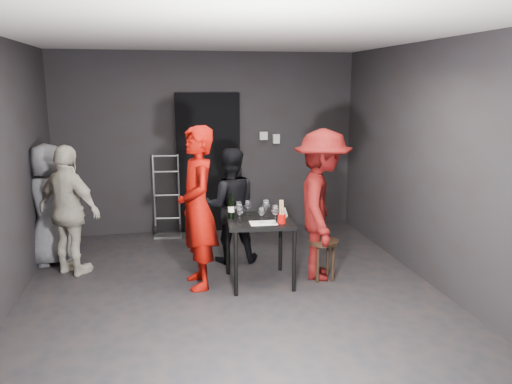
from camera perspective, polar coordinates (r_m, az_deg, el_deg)
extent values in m
cube|color=black|center=(5.54, -2.72, -11.47)|extent=(4.50, 5.00, 0.02)
cube|color=silver|center=(5.09, -3.04, 17.55)|extent=(4.50, 5.00, 0.02)
cube|color=black|center=(7.61, -5.53, 5.58)|extent=(4.50, 0.04, 2.70)
cube|color=black|center=(2.76, 4.47, -6.34)|extent=(4.50, 0.04, 2.70)
cube|color=black|center=(5.89, 19.37, 2.99)|extent=(0.04, 5.00, 2.70)
cube|color=black|center=(7.59, -5.44, 3.28)|extent=(0.95, 0.10, 2.10)
cube|color=#B7B7B2|center=(7.67, 0.86, 6.44)|extent=(0.12, 0.06, 0.12)
cube|color=#B7B7B2|center=(7.72, 2.32, 6.10)|extent=(0.10, 0.06, 0.14)
cylinder|color=#B2B2B7|center=(7.53, -11.56, -0.42)|extent=(0.03, 0.03, 1.22)
cylinder|color=#B2B2B7|center=(7.53, -8.79, -0.31)|extent=(0.03, 0.03, 1.22)
cube|color=#B2B2B7|center=(7.56, -9.99, -4.95)|extent=(0.41, 0.22, 0.03)
cylinder|color=black|center=(7.69, -11.39, -4.21)|extent=(0.04, 0.16, 0.16)
cylinder|color=black|center=(7.69, -8.67, -4.10)|extent=(0.04, 0.16, 0.16)
cube|color=black|center=(5.58, 0.42, -3.31)|extent=(0.72, 0.72, 0.04)
cylinder|color=black|center=(5.35, -2.31, -8.26)|extent=(0.04, 0.04, 0.71)
cylinder|color=black|center=(5.47, 4.39, -7.80)|extent=(0.04, 0.04, 0.71)
cylinder|color=black|center=(5.94, -3.24, -6.13)|extent=(0.04, 0.04, 0.71)
cylinder|color=black|center=(6.06, 2.80, -5.77)|extent=(0.04, 0.04, 0.71)
cylinder|color=black|center=(5.81, 7.73, -5.68)|extent=(0.33, 0.33, 0.04)
cylinder|color=black|center=(6.00, 8.21, -7.58)|extent=(0.04, 0.04, 0.41)
cylinder|color=black|center=(5.94, 6.55, -7.72)|extent=(0.04, 0.04, 0.41)
cylinder|color=black|center=(5.78, 7.09, -8.32)|extent=(0.04, 0.04, 0.41)
cylinder|color=black|center=(5.84, 8.80, -8.17)|extent=(0.04, 0.04, 0.41)
imported|color=#A10A03|center=(5.45, -6.75, -0.02)|extent=(0.61, 0.84, 2.15)
imported|color=black|center=(6.29, -3.00, -1.74)|extent=(0.71, 0.42, 1.41)
imported|color=#550B0A|center=(5.74, 7.55, -0.13)|extent=(0.96, 1.42, 2.02)
imported|color=beige|center=(6.23, -20.55, -1.80)|extent=(1.02, 0.93, 1.60)
imported|color=slate|center=(6.67, -22.53, -1.23)|extent=(0.86, 0.64, 1.56)
cube|color=white|center=(5.41, 0.84, -3.57)|extent=(0.29, 0.20, 0.00)
cylinder|color=black|center=(5.58, -2.87, -2.04)|extent=(0.07, 0.07, 0.20)
cylinder|color=black|center=(5.54, -2.88, -0.60)|extent=(0.03, 0.03, 0.08)
cylinder|color=white|center=(5.57, -2.87, -1.95)|extent=(0.07, 0.07, 0.07)
cylinder|color=#A20704|center=(5.41, 2.94, -3.07)|extent=(0.09, 0.09, 0.10)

